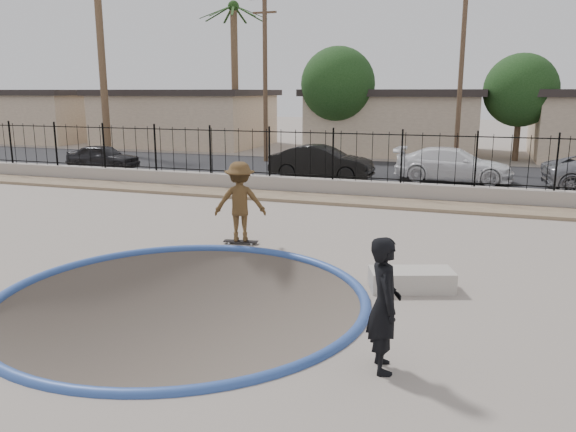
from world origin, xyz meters
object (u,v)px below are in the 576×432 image
(car_b, at_px, (322,163))
(car_a, at_px, (103,157))
(skater, at_px, (240,205))
(car_c, at_px, (453,165))
(videographer, at_px, (384,305))
(skateboard, at_px, (241,241))
(concrete_ledge, at_px, (411,280))

(car_b, bearing_deg, car_a, 92.35)
(skater, bearing_deg, car_a, -61.29)
(car_c, bearing_deg, videographer, -177.73)
(skateboard, height_order, videographer, videographer)
(skateboard, bearing_deg, skater, 170.25)
(videographer, xyz_separation_m, car_c, (0.08, 17.50, -0.21))
(car_b, bearing_deg, concrete_ledge, -156.59)
(concrete_ledge, xyz_separation_m, car_b, (-5.37, 12.83, 0.57))
(skateboard, distance_m, car_b, 10.86)
(skateboard, distance_m, videographer, 7.11)
(videographer, distance_m, car_a, 22.86)
(skateboard, relative_size, car_c, 0.18)
(concrete_ledge, bearing_deg, skater, 155.79)
(car_c, bearing_deg, skateboard, 161.74)
(videographer, bearing_deg, concrete_ledge, -19.26)
(car_a, xyz_separation_m, car_c, (16.50, 1.60, 0.10))
(car_c, bearing_deg, concrete_ledge, -177.79)
(skater, bearing_deg, car_c, -130.76)
(skateboard, bearing_deg, car_a, 128.92)
(skater, xyz_separation_m, skateboard, (0.00, 0.00, -0.94))
(skater, height_order, car_a, skater)
(concrete_ledge, height_order, car_c, car_c)
(car_c, bearing_deg, skater, 161.74)
(videographer, height_order, car_a, videographer)
(concrete_ledge, distance_m, car_b, 13.92)
(concrete_ledge, relative_size, car_c, 0.33)
(skater, relative_size, concrete_ledge, 1.25)
(car_a, bearing_deg, concrete_ledge, -130.60)
(videographer, distance_m, car_b, 17.09)
(car_a, height_order, car_c, car_c)
(skateboard, relative_size, car_b, 0.20)
(videographer, relative_size, car_a, 0.53)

